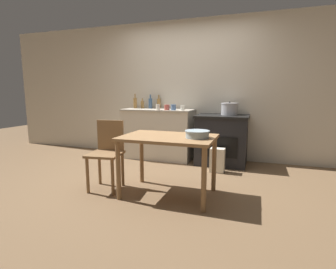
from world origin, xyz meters
TOP-DOWN VIEW (x-y plane):
  - ground_plane at (0.00, 0.00)m, footprint 14.00×14.00m
  - wall_back at (0.00, 1.58)m, footprint 8.00×0.07m
  - counter_cabinet at (-0.48, 1.26)m, footprint 1.31×0.60m
  - stove at (0.71, 1.23)m, footprint 0.87×0.67m
  - work_table at (0.29, -0.40)m, footprint 1.09×0.73m
  - chair at (-0.53, -0.42)m, footprint 0.45×0.45m
  - flour_sack at (0.71, 0.73)m, footprint 0.22×0.16m
  - stock_pot at (0.81, 1.29)m, footprint 0.29×0.29m
  - mixing_bowl_large at (0.64, -0.41)m, footprint 0.28×0.28m
  - bottle_far_left at (-0.86, 1.40)m, footprint 0.07×0.07m
  - bottle_left at (-0.55, 1.47)m, footprint 0.07×0.07m
  - bottle_mid_left at (-1.00, 1.35)m, footprint 0.07×0.07m
  - bottle_center_left at (-0.70, 1.41)m, footprint 0.07×0.07m
  - cup_center at (-0.25, 1.09)m, footprint 0.09×0.09m
  - cup_center_right at (0.03, 1.12)m, footprint 0.07×0.07m
  - cup_mid_right at (-0.40, 1.05)m, footprint 0.07×0.07m
  - cup_right at (-0.12, 1.08)m, footprint 0.09×0.09m

SIDE VIEW (x-z plane):
  - ground_plane at x=0.00m, z-range 0.00..0.00m
  - flour_sack at x=0.71m, z-range 0.00..0.38m
  - stove at x=0.71m, z-range 0.00..0.85m
  - counter_cabinet at x=-0.48m, z-range 0.00..0.93m
  - chair at x=-0.53m, z-range 0.04..0.92m
  - work_table at x=0.29m, z-range 0.26..0.99m
  - mixing_bowl_large at x=0.64m, z-range 0.73..0.82m
  - stock_pot at x=0.81m, z-range 0.84..1.07m
  - cup_center_right at x=0.03m, z-range 0.93..1.01m
  - cup_center at x=-0.25m, z-range 0.93..1.02m
  - cup_mid_right at x=-0.40m, z-range 0.93..1.02m
  - cup_right at x=-0.12m, z-range 0.93..1.02m
  - bottle_far_left at x=-0.86m, z-range 0.90..1.10m
  - bottle_left at x=-0.55m, z-range 0.90..1.16m
  - bottle_center_left at x=-0.70m, z-range 0.90..1.16m
  - bottle_mid_left at x=-1.00m, z-range 0.89..1.17m
  - wall_back at x=0.00m, z-range 0.00..2.55m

